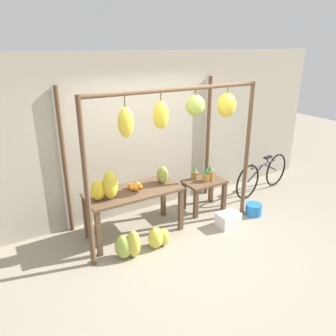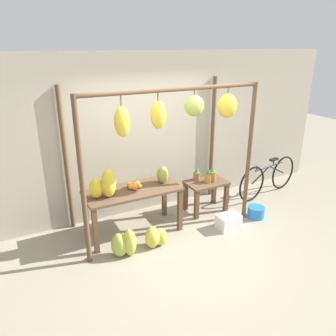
{
  "view_description": "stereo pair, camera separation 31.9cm",
  "coord_description": "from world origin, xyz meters",
  "px_view_note": "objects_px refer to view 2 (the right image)",
  "views": [
    {
      "loc": [
        -2.47,
        -3.35,
        2.9
      ],
      "look_at": [
        0.09,
        0.9,
        1.01
      ],
      "focal_mm": 35.0,
      "sensor_mm": 36.0,
      "label": 1
    },
    {
      "loc": [
        -2.19,
        -3.5,
        2.9
      ],
      "look_at": [
        0.09,
        0.9,
        1.01
      ],
      "focal_mm": 35.0,
      "sensor_mm": 36.0,
      "label": 2
    }
  ],
  "objects_px": {
    "banana_pile_on_table": "(104,185)",
    "blue_bucket": "(256,212)",
    "orange_pile": "(135,186)",
    "fruit_crate_white": "(228,222)",
    "banana_pile_ground_right": "(155,237)",
    "banana_pile_ground_left": "(124,244)",
    "parked_bicycle": "(268,177)",
    "pineapple_cluster": "(207,175)",
    "papaya_pile": "(162,175)"
  },
  "relations": [
    {
      "from": "banana_pile_on_table",
      "to": "blue_bucket",
      "type": "xyz_separation_m",
      "value": [
        2.57,
        -0.47,
        -0.86
      ]
    },
    {
      "from": "orange_pile",
      "to": "fruit_crate_white",
      "type": "bearing_deg",
      "value": -24.76
    },
    {
      "from": "banana_pile_ground_right",
      "to": "banana_pile_ground_left",
      "type": "bearing_deg",
      "value": -179.06
    },
    {
      "from": "banana_pile_ground_left",
      "to": "parked_bicycle",
      "type": "xyz_separation_m",
      "value": [
        3.33,
        0.64,
        0.17
      ]
    },
    {
      "from": "pineapple_cluster",
      "to": "banana_pile_ground_left",
      "type": "height_order",
      "value": "pineapple_cluster"
    },
    {
      "from": "banana_pile_on_table",
      "to": "banana_pile_ground_right",
      "type": "bearing_deg",
      "value": -37.7
    },
    {
      "from": "banana_pile_ground_right",
      "to": "papaya_pile",
      "type": "bearing_deg",
      "value": 54.38
    },
    {
      "from": "fruit_crate_white",
      "to": "blue_bucket",
      "type": "bearing_deg",
      "value": 6.01
    },
    {
      "from": "fruit_crate_white",
      "to": "orange_pile",
      "type": "bearing_deg",
      "value": 155.24
    },
    {
      "from": "banana_pile_ground_right",
      "to": "blue_bucket",
      "type": "height_order",
      "value": "banana_pile_ground_right"
    },
    {
      "from": "pineapple_cluster",
      "to": "banana_pile_ground_left",
      "type": "distance_m",
      "value": 2.01
    },
    {
      "from": "fruit_crate_white",
      "to": "papaya_pile",
      "type": "bearing_deg",
      "value": 144.8
    },
    {
      "from": "fruit_crate_white",
      "to": "papaya_pile",
      "type": "xyz_separation_m",
      "value": [
        -0.91,
        0.64,
        0.78
      ]
    },
    {
      "from": "banana_pile_ground_left",
      "to": "banana_pile_on_table",
      "type": "bearing_deg",
      "value": 101.48
    },
    {
      "from": "parked_bicycle",
      "to": "orange_pile",
      "type": "bearing_deg",
      "value": -178.73
    },
    {
      "from": "banana_pile_ground_right",
      "to": "papaya_pile",
      "type": "relative_size",
      "value": 1.45
    },
    {
      "from": "banana_pile_ground_right",
      "to": "parked_bicycle",
      "type": "bearing_deg",
      "value": 12.53
    },
    {
      "from": "orange_pile",
      "to": "pineapple_cluster",
      "type": "xyz_separation_m",
      "value": [
        1.42,
        0.08,
        -0.12
      ]
    },
    {
      "from": "orange_pile",
      "to": "papaya_pile",
      "type": "bearing_deg",
      "value": -0.26
    },
    {
      "from": "banana_pile_ground_right",
      "to": "banana_pile_on_table",
      "type": "bearing_deg",
      "value": 142.3
    },
    {
      "from": "banana_pile_ground_left",
      "to": "papaya_pile",
      "type": "distance_m",
      "value": 1.28
    },
    {
      "from": "orange_pile",
      "to": "papaya_pile",
      "type": "relative_size",
      "value": 0.78
    },
    {
      "from": "banana_pile_on_table",
      "to": "papaya_pile",
      "type": "xyz_separation_m",
      "value": [
        1.0,
        0.1,
        -0.06
      ]
    },
    {
      "from": "pineapple_cluster",
      "to": "blue_bucket",
      "type": "xyz_separation_m",
      "value": [
        0.64,
        -0.65,
        -0.59
      ]
    },
    {
      "from": "pineapple_cluster",
      "to": "banana_pile_ground_right",
      "type": "relative_size",
      "value": 0.79
    },
    {
      "from": "fruit_crate_white",
      "to": "parked_bicycle",
      "type": "bearing_deg",
      "value": 25.08
    },
    {
      "from": "blue_bucket",
      "to": "parked_bicycle",
      "type": "relative_size",
      "value": 0.17
    },
    {
      "from": "parked_bicycle",
      "to": "banana_pile_ground_right",
      "type": "bearing_deg",
      "value": -167.47
    },
    {
      "from": "banana_pile_ground_left",
      "to": "pineapple_cluster",
      "type": "bearing_deg",
      "value": 19.52
    },
    {
      "from": "banana_pile_ground_left",
      "to": "blue_bucket",
      "type": "distance_m",
      "value": 2.48
    },
    {
      "from": "banana_pile_ground_left",
      "to": "fruit_crate_white",
      "type": "height_order",
      "value": "banana_pile_ground_left"
    },
    {
      "from": "papaya_pile",
      "to": "banana_pile_ground_left",
      "type": "bearing_deg",
      "value": -147.86
    },
    {
      "from": "orange_pile",
      "to": "blue_bucket",
      "type": "xyz_separation_m",
      "value": [
        2.06,
        -0.57,
        -0.7
      ]
    },
    {
      "from": "fruit_crate_white",
      "to": "papaya_pile",
      "type": "distance_m",
      "value": 1.36
    },
    {
      "from": "orange_pile",
      "to": "blue_bucket",
      "type": "height_order",
      "value": "orange_pile"
    },
    {
      "from": "banana_pile_ground_right",
      "to": "papaya_pile",
      "type": "height_order",
      "value": "papaya_pile"
    },
    {
      "from": "orange_pile",
      "to": "pineapple_cluster",
      "type": "bearing_deg",
      "value": 3.24
    },
    {
      "from": "banana_pile_on_table",
      "to": "banana_pile_ground_right",
      "type": "relative_size",
      "value": 1.04
    },
    {
      "from": "banana_pile_ground_left",
      "to": "parked_bicycle",
      "type": "distance_m",
      "value": 3.39
    },
    {
      "from": "parked_bicycle",
      "to": "banana_pile_ground_left",
      "type": "bearing_deg",
      "value": -169.19
    },
    {
      "from": "banana_pile_ground_right",
      "to": "fruit_crate_white",
      "type": "relative_size",
      "value": 1.15
    },
    {
      "from": "pineapple_cluster",
      "to": "papaya_pile",
      "type": "distance_m",
      "value": 0.96
    },
    {
      "from": "banana_pile_ground_left",
      "to": "papaya_pile",
      "type": "relative_size",
      "value": 1.46
    },
    {
      "from": "orange_pile",
      "to": "banana_pile_ground_left",
      "type": "height_order",
      "value": "orange_pile"
    },
    {
      "from": "banana_pile_ground_right",
      "to": "blue_bucket",
      "type": "bearing_deg",
      "value": -0.33
    },
    {
      "from": "parked_bicycle",
      "to": "fruit_crate_white",
      "type": "bearing_deg",
      "value": -154.92
    },
    {
      "from": "banana_pile_ground_left",
      "to": "blue_bucket",
      "type": "xyz_separation_m",
      "value": [
        2.47,
        -0.0,
        -0.1
      ]
    },
    {
      "from": "blue_bucket",
      "to": "papaya_pile",
      "type": "bearing_deg",
      "value": 159.99
    },
    {
      "from": "banana_pile_on_table",
      "to": "banana_pile_ground_right",
      "type": "distance_m",
      "value": 1.1
    },
    {
      "from": "banana_pile_ground_right",
      "to": "pineapple_cluster",
      "type": "bearing_deg",
      "value": 25.74
    }
  ]
}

